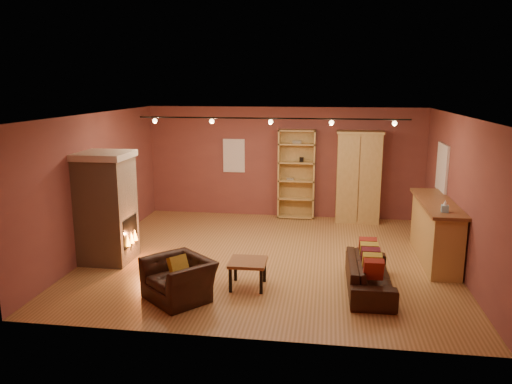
% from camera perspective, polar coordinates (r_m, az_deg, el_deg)
% --- Properties ---
extents(floor, '(7.00, 7.00, 0.00)m').
position_cam_1_polar(floor, '(9.96, 1.45, -7.47)').
color(floor, olive).
rests_on(floor, ground).
extents(ceiling, '(7.00, 7.00, 0.00)m').
position_cam_1_polar(ceiling, '(9.39, 1.55, 8.83)').
color(ceiling, '#56361B').
rests_on(ceiling, back_wall).
extents(back_wall, '(7.00, 0.02, 2.80)m').
position_cam_1_polar(back_wall, '(12.76, 3.24, 3.39)').
color(back_wall, brown).
rests_on(back_wall, floor).
extents(left_wall, '(0.02, 6.50, 2.80)m').
position_cam_1_polar(left_wall, '(10.57, -17.70, 0.98)').
color(left_wall, brown).
rests_on(left_wall, floor).
extents(right_wall, '(0.02, 6.50, 2.80)m').
position_cam_1_polar(right_wall, '(9.81, 22.24, -0.20)').
color(right_wall, brown).
rests_on(right_wall, floor).
extents(fireplace, '(1.01, 0.98, 2.12)m').
position_cam_1_polar(fireplace, '(9.92, -16.68, -1.69)').
color(fireplace, tan).
rests_on(fireplace, floor).
extents(back_window, '(0.56, 0.04, 0.86)m').
position_cam_1_polar(back_window, '(12.90, -2.54, 4.17)').
color(back_window, white).
rests_on(back_window, back_wall).
extents(bookcase, '(0.92, 0.36, 2.26)m').
position_cam_1_polar(bookcase, '(12.66, 4.66, 2.14)').
color(bookcase, tan).
rests_on(bookcase, floor).
extents(armoire, '(1.11, 0.63, 2.25)m').
position_cam_1_polar(armoire, '(12.50, 11.61, 1.73)').
color(armoire, tan).
rests_on(armoire, floor).
extents(bar_counter, '(0.65, 2.45, 1.17)m').
position_cam_1_polar(bar_counter, '(10.25, 19.82, -4.15)').
color(bar_counter, tan).
rests_on(bar_counter, floor).
extents(tissue_box, '(0.12, 0.12, 0.21)m').
position_cam_1_polar(tissue_box, '(9.29, 20.79, -1.61)').
color(tissue_box, '#8DC9E3').
rests_on(tissue_box, bar_counter).
extents(right_window, '(0.05, 0.90, 1.00)m').
position_cam_1_polar(right_window, '(11.10, 20.52, 2.61)').
color(right_window, white).
rests_on(right_window, right_wall).
extents(loveseat, '(0.55, 1.81, 0.76)m').
position_cam_1_polar(loveseat, '(8.53, 12.87, -8.57)').
color(loveseat, black).
rests_on(loveseat, floor).
extents(armchair, '(1.19, 1.16, 0.88)m').
position_cam_1_polar(armchair, '(8.08, -8.82, -9.06)').
color(armchair, black).
rests_on(armchair, floor).
extents(coffee_table, '(0.62, 0.62, 0.46)m').
position_cam_1_polar(coffee_table, '(8.45, -0.93, -8.30)').
color(coffee_table, brown).
rests_on(coffee_table, floor).
extents(track_rail, '(5.20, 0.09, 0.13)m').
position_cam_1_polar(track_rail, '(9.60, 1.69, 8.24)').
color(track_rail, black).
rests_on(track_rail, ceiling).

